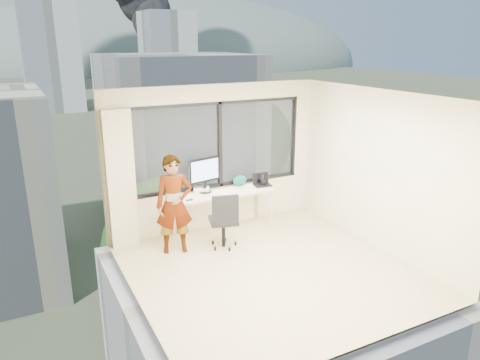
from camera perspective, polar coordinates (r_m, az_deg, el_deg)
floor at (r=6.97m, az=3.83°, el=-11.28°), size 4.00×4.00×0.01m
ceiling at (r=6.17m, az=4.31°, el=10.48°), size 4.00×4.00×0.01m
wall_front at (r=4.97m, az=16.12°, el=-7.49°), size 4.00×0.01×2.60m
wall_left at (r=5.73m, az=-13.39°, el=-3.91°), size 0.01×4.00×2.60m
wall_right at (r=7.64m, az=17.02°, el=1.12°), size 0.01×4.00×2.60m
window_wall at (r=8.12m, az=-2.91°, el=4.44°), size 3.30×0.16×1.55m
curtain at (r=7.58m, az=-14.78°, el=-0.00°), size 0.45×0.14×2.30m
desk at (r=8.14m, az=-2.12°, el=-3.99°), size 1.80×0.60×0.75m
chair at (r=7.50m, az=-2.11°, el=-4.90°), size 0.62×0.62×1.00m
person at (r=7.31m, az=-8.29°, el=-3.09°), size 0.66×0.52×1.61m
monitor at (r=7.94m, az=-4.51°, el=0.65°), size 0.64×0.26×0.63m
game_console at (r=8.06m, az=-4.89°, el=-1.19°), size 0.34×0.31×0.07m
laptop at (r=8.32m, az=2.89°, el=-0.05°), size 0.35×0.37×0.20m
cellphone at (r=7.64m, az=-6.38°, el=-2.50°), size 0.12×0.06×0.01m
pen_cup at (r=8.34m, az=2.87°, el=-0.36°), size 0.10×0.10×0.11m
handbag at (r=8.32m, az=-0.05°, el=-0.04°), size 0.28×0.17×0.20m
exterior_ground at (r=126.46m, az=-25.66°, el=7.69°), size 400.00×400.00×0.04m
near_bldg_b at (r=46.76m, az=-7.65°, el=5.59°), size 14.00×13.00×16.00m
near_bldg_c at (r=48.55m, az=17.25°, el=1.75°), size 12.00×10.00×10.00m
far_tower_b at (r=125.75m, az=-22.82°, el=14.90°), size 13.00×13.00×30.00m
far_tower_c at (r=153.07m, az=-9.10°, el=15.41°), size 15.00×15.00×26.00m
hill_b at (r=341.64m, az=-9.81°, el=14.09°), size 300.00×220.00×96.00m
tree_b at (r=27.49m, az=-8.93°, el=-10.79°), size 7.60×7.60×9.00m
tree_c at (r=53.22m, az=1.94°, el=3.84°), size 8.40×8.40×10.00m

